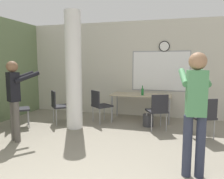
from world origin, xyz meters
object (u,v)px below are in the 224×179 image
at_px(bottle_on_table, 142,92).
at_px(person_watching_back, 15,95).
at_px(chair_table_right, 158,109).
at_px(chair_by_left_wall, 17,107).
at_px(chair_mid_room, 204,115).
at_px(person_playing_side, 195,105).
at_px(folding_table, 141,96).
at_px(chair_near_pillar, 59,104).
at_px(chair_table_left, 100,104).

height_order(bottle_on_table, person_watching_back, person_watching_back).
xyz_separation_m(chair_table_right, person_watching_back, (-2.73, -1.48, 0.45)).
relative_size(chair_by_left_wall, person_watching_back, 0.53).
xyz_separation_m(chair_by_left_wall, person_watching_back, (0.63, -0.79, 0.45)).
bearing_deg(chair_table_right, person_watching_back, -151.57).
height_order(chair_mid_room, person_playing_side, person_playing_side).
distance_m(chair_table_right, person_watching_back, 3.14).
bearing_deg(folding_table, chair_near_pillar, -155.02).
relative_size(chair_near_pillar, person_watching_back, 0.53).
distance_m(chair_by_left_wall, person_watching_back, 1.10).
distance_m(chair_mid_room, chair_near_pillar, 3.51).
xyz_separation_m(chair_near_pillar, person_watching_back, (-0.19, -1.38, 0.45)).
bearing_deg(chair_table_right, chair_table_left, 170.75).
xyz_separation_m(folding_table, bottle_on_table, (0.05, -0.16, 0.15)).
height_order(chair_near_pillar, chair_table_right, same).
bearing_deg(chair_near_pillar, chair_by_left_wall, -144.34).
distance_m(chair_mid_room, chair_table_right, 1.03).
distance_m(folding_table, chair_table_right, 1.00).
relative_size(folding_table, chair_near_pillar, 1.89).
xyz_separation_m(folding_table, person_watching_back, (-2.22, -2.33, 0.28)).
bearing_deg(chair_table_right, chair_mid_room, -19.39).
distance_m(bottle_on_table, person_playing_side, 2.90).
distance_m(chair_mid_room, chair_table_left, 2.56).
bearing_deg(chair_mid_room, bottle_on_table, 144.15).
bearing_deg(chair_table_right, bottle_on_table, 123.55).
height_order(folding_table, chair_mid_room, chair_mid_room).
bearing_deg(chair_table_right, folding_table, 121.03).
bearing_deg(person_watching_back, person_playing_side, -8.67).
xyz_separation_m(bottle_on_table, chair_table_left, (-1.06, -0.44, -0.31)).
relative_size(bottle_on_table, chair_near_pillar, 0.30).
distance_m(chair_mid_room, person_watching_back, 3.90).
bearing_deg(folding_table, bottle_on_table, -71.52).
bearing_deg(chair_near_pillar, chair_table_right, 2.22).
distance_m(bottle_on_table, chair_table_left, 1.19).
xyz_separation_m(chair_table_left, person_playing_side, (2.15, -2.24, 0.51)).
distance_m(folding_table, chair_near_pillar, 2.24).
height_order(chair_mid_room, person_watching_back, person_watching_back).
height_order(bottle_on_table, chair_mid_room, bottle_on_table).
bearing_deg(bottle_on_table, chair_mid_room, -35.85).
bearing_deg(folding_table, chair_table_left, -149.37).
bearing_deg(chair_table_left, chair_table_right, -9.25).
relative_size(folding_table, chair_mid_room, 1.89).
xyz_separation_m(chair_by_left_wall, chair_near_pillar, (0.82, 0.59, 0.00)).
distance_m(person_playing_side, person_watching_back, 3.40).
bearing_deg(person_playing_side, chair_table_left, 133.84).
relative_size(folding_table, bottle_on_table, 6.38).
relative_size(folding_table, chair_by_left_wall, 1.89).
bearing_deg(chair_near_pillar, folding_table, 24.98).
bearing_deg(chair_table_left, person_playing_side, -46.16).
bearing_deg(person_playing_side, person_watching_back, 171.33).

